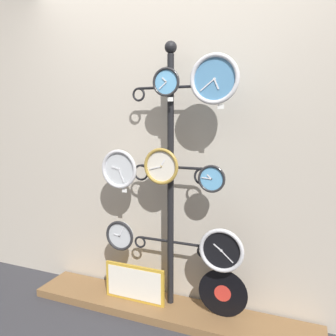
{
  "coord_description": "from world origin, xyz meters",
  "views": [
    {
      "loc": [
        0.86,
        -1.78,
        1.45
      ],
      "look_at": [
        0.0,
        0.36,
        1.11
      ],
      "focal_mm": 35.0,
      "sensor_mm": 36.0,
      "label": 1
    }
  ],
  "objects_px": {
    "clock_middle_left": "(119,169)",
    "clock_middle_center": "(161,166)",
    "clock_bottom_left": "(120,236)",
    "display_stand": "(171,210)",
    "vinyl_record": "(223,293)",
    "clock_bottom_right": "(221,250)",
    "clock_top_center": "(167,82)",
    "clock_top_right": "(215,79)",
    "picture_frame": "(134,283)",
    "clock_middle_right": "(212,179)"
  },
  "relations": [
    {
      "from": "clock_middle_left",
      "to": "clock_middle_center",
      "type": "relative_size",
      "value": 1.12
    },
    {
      "from": "clock_bottom_left",
      "to": "display_stand",
      "type": "bearing_deg",
      "value": 11.93
    },
    {
      "from": "clock_middle_center",
      "to": "vinyl_record",
      "type": "height_order",
      "value": "clock_middle_center"
    },
    {
      "from": "clock_middle_left",
      "to": "clock_bottom_right",
      "type": "relative_size",
      "value": 0.95
    },
    {
      "from": "clock_top_center",
      "to": "clock_top_right",
      "type": "bearing_deg",
      "value": -6.45
    },
    {
      "from": "clock_top_center",
      "to": "clock_bottom_right",
      "type": "height_order",
      "value": "clock_top_center"
    },
    {
      "from": "clock_middle_left",
      "to": "clock_bottom_right",
      "type": "bearing_deg",
      "value": -0.35
    },
    {
      "from": "clock_top_right",
      "to": "clock_bottom_right",
      "type": "xyz_separation_m",
      "value": [
        0.07,
        0.02,
        -1.12
      ]
    },
    {
      "from": "clock_top_center",
      "to": "clock_middle_center",
      "type": "xyz_separation_m",
      "value": [
        -0.04,
        -0.0,
        -0.58
      ]
    },
    {
      "from": "clock_bottom_left",
      "to": "picture_frame",
      "type": "bearing_deg",
      "value": -2.63
    },
    {
      "from": "display_stand",
      "to": "clock_middle_center",
      "type": "height_order",
      "value": "display_stand"
    },
    {
      "from": "display_stand",
      "to": "clock_middle_left",
      "type": "distance_m",
      "value": 0.49
    },
    {
      "from": "clock_middle_right",
      "to": "vinyl_record",
      "type": "height_order",
      "value": "clock_middle_right"
    },
    {
      "from": "clock_top_right",
      "to": "clock_middle_left",
      "type": "height_order",
      "value": "clock_top_right"
    },
    {
      "from": "clock_middle_left",
      "to": "picture_frame",
      "type": "height_order",
      "value": "clock_middle_left"
    },
    {
      "from": "display_stand",
      "to": "clock_top_right",
      "type": "relative_size",
      "value": 6.23
    },
    {
      "from": "clock_bottom_left",
      "to": "vinyl_record",
      "type": "xyz_separation_m",
      "value": [
        0.8,
        0.05,
        -0.33
      ]
    },
    {
      "from": "clock_top_center",
      "to": "clock_top_right",
      "type": "relative_size",
      "value": 0.61
    },
    {
      "from": "vinyl_record",
      "to": "clock_bottom_right",
      "type": "bearing_deg",
      "value": -90.88
    },
    {
      "from": "picture_frame",
      "to": "vinyl_record",
      "type": "bearing_deg",
      "value": 4.61
    },
    {
      "from": "clock_bottom_left",
      "to": "clock_middle_left",
      "type": "bearing_deg",
      "value": -44.02
    },
    {
      "from": "clock_middle_center",
      "to": "clock_middle_right",
      "type": "relative_size",
      "value": 1.39
    },
    {
      "from": "clock_bottom_left",
      "to": "picture_frame",
      "type": "distance_m",
      "value": 0.39
    },
    {
      "from": "clock_top_center",
      "to": "clock_middle_right",
      "type": "height_order",
      "value": "clock_top_center"
    },
    {
      "from": "clock_top_center",
      "to": "clock_bottom_right",
      "type": "xyz_separation_m",
      "value": [
        0.41,
        -0.02,
        -1.12
      ]
    },
    {
      "from": "display_stand",
      "to": "clock_bottom_right",
      "type": "relative_size",
      "value": 6.48
    },
    {
      "from": "clock_middle_center",
      "to": "picture_frame",
      "type": "relative_size",
      "value": 0.53
    },
    {
      "from": "clock_middle_left",
      "to": "vinyl_record",
      "type": "bearing_deg",
      "value": 4.71
    },
    {
      "from": "clock_top_center",
      "to": "clock_top_right",
      "type": "height_order",
      "value": "clock_top_right"
    },
    {
      "from": "clock_top_center",
      "to": "clock_bottom_left",
      "type": "bearing_deg",
      "value": -179.73
    },
    {
      "from": "clock_bottom_right",
      "to": "picture_frame",
      "type": "relative_size",
      "value": 0.62
    },
    {
      "from": "clock_middle_left",
      "to": "clock_bottom_left",
      "type": "relative_size",
      "value": 1.24
    },
    {
      "from": "clock_top_right",
      "to": "clock_bottom_left",
      "type": "xyz_separation_m",
      "value": [
        -0.73,
        0.04,
        -1.14
      ]
    },
    {
      "from": "display_stand",
      "to": "clock_middle_center",
      "type": "relative_size",
      "value": 7.62
    },
    {
      "from": "clock_top_center",
      "to": "clock_bottom_left",
      "type": "distance_m",
      "value": 1.2
    },
    {
      "from": "clock_top_center",
      "to": "picture_frame",
      "type": "distance_m",
      "value": 1.53
    },
    {
      "from": "clock_top_center",
      "to": "clock_middle_left",
      "type": "xyz_separation_m",
      "value": [
        -0.37,
        -0.02,
        -0.61
      ]
    },
    {
      "from": "clock_middle_center",
      "to": "picture_frame",
      "type": "xyz_separation_m",
      "value": [
        -0.23,
        -0.0,
        -0.92
      ]
    },
    {
      "from": "display_stand",
      "to": "vinyl_record",
      "type": "bearing_deg",
      "value": -4.56
    },
    {
      "from": "clock_top_right",
      "to": "clock_middle_center",
      "type": "relative_size",
      "value": 1.22
    },
    {
      "from": "clock_top_right",
      "to": "vinyl_record",
      "type": "relative_size",
      "value": 0.91
    },
    {
      "from": "display_stand",
      "to": "clock_middle_left",
      "type": "xyz_separation_m",
      "value": [
        -0.37,
        -0.1,
        0.3
      ]
    },
    {
      "from": "vinyl_record",
      "to": "display_stand",
      "type": "bearing_deg",
      "value": 175.44
    },
    {
      "from": "clock_top_center",
      "to": "picture_frame",
      "type": "bearing_deg",
      "value": -178.41
    },
    {
      "from": "picture_frame",
      "to": "clock_top_center",
      "type": "bearing_deg",
      "value": 1.59
    },
    {
      "from": "clock_middle_left",
      "to": "vinyl_record",
      "type": "distance_m",
      "value": 1.16
    },
    {
      "from": "clock_middle_right",
      "to": "clock_top_right",
      "type": "bearing_deg",
      "value": -68.04
    },
    {
      "from": "display_stand",
      "to": "clock_top_center",
      "type": "bearing_deg",
      "value": -86.94
    },
    {
      "from": "display_stand",
      "to": "clock_top_right",
      "type": "xyz_separation_m",
      "value": [
        0.34,
        -0.12,
        0.92
      ]
    },
    {
      "from": "clock_top_right",
      "to": "clock_middle_right",
      "type": "bearing_deg",
      "value": 111.96
    }
  ]
}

